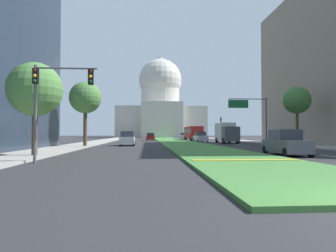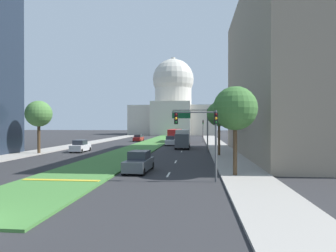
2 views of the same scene
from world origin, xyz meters
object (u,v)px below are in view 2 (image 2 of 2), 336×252
(capitol_building, at_px, (173,105))
(sedan_midblock, at_px, (80,146))
(sedan_lead_stopped, at_px, (139,162))
(street_tree_right_mid, at_px, (219,114))
(box_truck_delivery, at_px, (183,139))
(overhead_guide_sign, at_px, (194,121))
(street_tree_left_mid, at_px, (39,114))
(sedan_distant, at_px, (170,141))
(traffic_light_near_right, at_px, (204,130))
(traffic_light_far_right, at_px, (203,128))
(sedan_very_far, at_px, (180,136))
(city_bus, at_px, (175,134))
(sedan_far_horizon, at_px, (138,138))
(street_tree_right_near, at_px, (235,109))

(capitol_building, bearing_deg, sedan_midblock, -95.74)
(capitol_building, xyz_separation_m, sedan_lead_stopped, (4.68, -93.23, -10.98))
(street_tree_right_mid, bearing_deg, capitol_building, 98.94)
(sedan_midblock, height_order, box_truck_delivery, box_truck_delivery)
(overhead_guide_sign, height_order, street_tree_left_mid, street_tree_left_mid)
(sedan_distant, distance_m, box_truck_delivery, 7.80)
(box_truck_delivery, bearing_deg, street_tree_right_mid, -65.74)
(traffic_light_near_right, relative_size, traffic_light_far_right, 1.00)
(capitol_building, distance_m, sedan_very_far, 36.55)
(street_tree_left_mid, relative_size, city_bus, 0.68)
(street_tree_right_mid, distance_m, sedan_very_far, 46.36)
(overhead_guide_sign, bearing_deg, sedan_very_far, 96.52)
(street_tree_left_mid, relative_size, sedan_far_horizon, 1.60)
(street_tree_right_near, distance_m, box_truck_delivery, 27.46)
(traffic_light_far_right, xyz_separation_m, street_tree_left_mid, (-23.29, -29.80, 2.26))
(sedan_distant, relative_size, city_bus, 0.43)
(street_tree_left_mid, relative_size, sedan_lead_stopped, 1.57)
(sedan_midblock, distance_m, sedan_distant, 19.44)
(traffic_light_near_right, relative_size, sedan_distant, 1.10)
(street_tree_left_mid, xyz_separation_m, sedan_distant, (16.67, 18.73, -4.72))
(traffic_light_far_right, xyz_separation_m, sedan_far_horizon, (-15.47, 1.05, -2.54))
(traffic_light_near_right, distance_m, sedan_very_far, 62.95)
(sedan_midblock, relative_size, city_bus, 0.39)
(traffic_light_far_right, distance_m, sedan_far_horizon, 15.71)
(street_tree_left_mid, xyz_separation_m, sedan_lead_stopped, (16.87, -13.54, -4.72))
(street_tree_right_near, distance_m, sedan_midblock, 28.06)
(traffic_light_near_right, bearing_deg, box_truck_delivery, 95.88)
(capitol_building, relative_size, street_tree_left_mid, 4.42)
(sedan_distant, relative_size, box_truck_delivery, 0.74)
(street_tree_right_mid, bearing_deg, sedan_lead_stopped, -120.78)
(street_tree_left_mid, distance_m, sedan_midblock, 7.45)
(sedan_lead_stopped, bearing_deg, traffic_light_near_right, -35.17)
(sedan_far_horizon, height_order, city_bus, city_bus)
(sedan_lead_stopped, bearing_deg, traffic_light_far_right, 81.57)
(overhead_guide_sign, distance_m, sedan_distant, 14.44)
(traffic_light_far_right, relative_size, sedan_distant, 1.10)
(capitol_building, bearing_deg, street_tree_right_mid, -81.06)
(sedan_lead_stopped, xyz_separation_m, sedan_far_horizon, (-9.05, 44.38, -0.08))
(street_tree_right_near, height_order, street_tree_left_mid, street_tree_left_mid)
(overhead_guide_sign, distance_m, city_bus, 23.49)
(street_tree_right_near, relative_size, sedan_distant, 1.52)
(overhead_guide_sign, xyz_separation_m, street_tree_left_mid, (-21.47, -5.65, 0.93))
(capitol_building, distance_m, street_tree_left_mid, 80.87)
(street_tree_left_mid, xyz_separation_m, sedan_far_horizon, (7.82, 30.84, -4.80))
(city_bus, bearing_deg, sedan_very_far, 89.72)
(capitol_building, xyz_separation_m, city_bus, (4.68, -51.19, -10.07))
(sedan_very_far, bearing_deg, capitol_building, 97.85)
(capitol_building, height_order, street_tree_right_near, capitol_building)
(sedan_very_far, bearing_deg, street_tree_right_near, -82.46)
(street_tree_right_mid, xyz_separation_m, sedan_lead_stopped, (-7.90, -13.26, -4.59))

